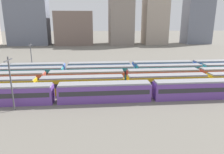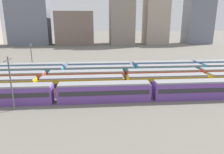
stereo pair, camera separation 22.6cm
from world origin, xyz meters
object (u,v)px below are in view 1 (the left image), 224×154
catenary_pole_1 (31,57)px  train_track_2 (163,76)px  train_track_1 (207,81)px  train_track_4 (131,68)px  catenary_pole_0 (11,81)px  train_track_3 (202,71)px

catenary_pole_1 → train_track_2: bearing=-21.0°
train_track_1 → train_track_4: 21.50m
train_track_1 → train_track_2: (-8.67, 5.20, 0.00)m
train_track_1 → catenary_pole_0: 40.98m
train_track_4 → catenary_pole_0: bearing=-136.6°
train_track_4 → catenary_pole_0: (-25.21, -23.84, 3.43)m
catenary_pole_0 → train_track_2: bearing=23.2°
train_track_1 → train_track_3: size_ratio=1.00×
train_track_1 → train_track_2: same height
train_track_2 → train_track_4: bearing=120.4°
train_track_2 → train_track_3: 13.95m
train_track_4 → train_track_2: bearing=-59.6°
train_track_2 → train_track_4: 12.06m
train_track_1 → catenary_pole_0: size_ratio=11.75×
train_track_2 → train_track_4: size_ratio=1.25×
train_track_2 → catenary_pole_0: size_ratio=9.77×
train_track_2 → train_track_4: same height
train_track_1 → train_track_2: size_ratio=1.20×
train_track_3 → train_track_4: bearing=164.7°
train_track_1 → catenary_pole_1: size_ratio=12.24×
train_track_1 → catenary_pole_1: (-44.14, 18.83, 3.23)m
train_track_2 → train_track_3: size_ratio=0.83×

